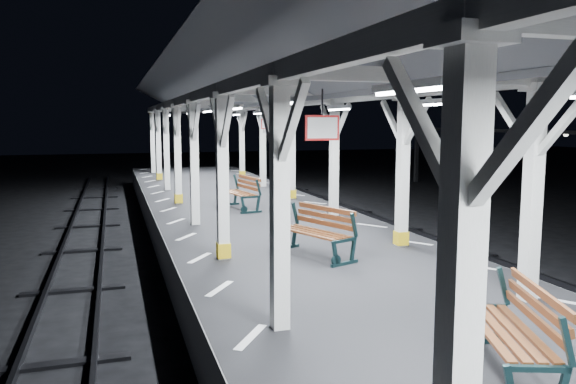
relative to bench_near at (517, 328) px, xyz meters
name	(u,v)px	position (x,y,z in m)	size (l,w,h in m)	color
ground	(355,330)	(-0.05, 4.11, -1.53)	(120.00, 120.00, 0.00)	black
platform	(355,304)	(-0.05, 4.11, -1.03)	(6.00, 50.00, 1.00)	black
hazard_stripes_left	(220,289)	(-2.50, 4.11, -0.53)	(1.00, 48.00, 0.01)	silver
hazard_stripes_right	(473,266)	(2.40, 4.11, -0.53)	(1.00, 48.00, 0.01)	silver
track_left	(57,361)	(-5.05, 4.11, -1.45)	(2.20, 60.00, 0.16)	#2D2D33
track_right	(576,300)	(4.95, 4.11, -1.45)	(2.20, 60.00, 0.16)	#2D2D33
canopy	(359,74)	(-0.05, 4.09, 3.03)	(5.40, 49.00, 4.65)	silver
bench_near	(517,328)	(0.00, 0.00, 0.00)	(1.25, 1.95, 0.99)	black
bench_mid	(318,230)	(-0.15, 5.79, 0.01)	(1.31, 1.99, 1.01)	black
bench_far	(243,192)	(-0.23, 12.37, 0.02)	(1.01, 1.99, 1.03)	black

